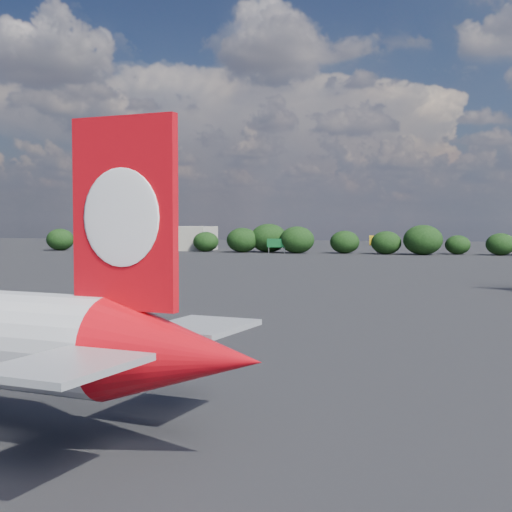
# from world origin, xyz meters

# --- Properties ---
(ground) EXTENTS (500.00, 500.00, 0.00)m
(ground) POSITION_xyz_m (0.00, 60.00, 0.00)
(ground) COLOR black
(ground) RESTS_ON ground
(terminal_building) EXTENTS (42.00, 16.00, 8.00)m
(terminal_building) POSITION_xyz_m (-65.00, 192.00, 4.00)
(terminal_building) COLOR #A0998A
(terminal_building) RESTS_ON ground
(highway_sign) EXTENTS (6.00, 0.30, 4.50)m
(highway_sign) POSITION_xyz_m (-18.00, 176.00, 3.13)
(highway_sign) COLOR #125C28
(highway_sign) RESTS_ON ground
(billboard_yellow) EXTENTS (5.00, 0.30, 5.50)m
(billboard_yellow) POSITION_xyz_m (12.00, 182.00, 3.87)
(billboard_yellow) COLOR yellow
(billboard_yellow) RESTS_ON ground
(horizon_treeline) EXTENTS (210.76, 16.64, 9.13)m
(horizon_treeline) POSITION_xyz_m (12.99, 180.58, 3.96)
(horizon_treeline) COLOR black
(horizon_treeline) RESTS_ON ground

